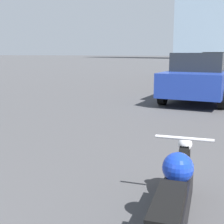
# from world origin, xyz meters

# --- Properties ---
(motorcycle) EXTENTS (0.62, 2.60, 0.74)m
(motorcycle) POSITION_xyz_m (2.87, 3.74, 0.37)
(motorcycle) COLOR black
(motorcycle) RESTS_ON ground_plane
(parked_car_blue) EXTENTS (2.29, 4.28, 1.63)m
(parked_car_blue) POSITION_xyz_m (2.38, 12.20, 0.82)
(parked_car_blue) COLOR #1E3899
(parked_car_blue) RESTS_ON ground_plane
(parked_car_green) EXTENTS (2.09, 3.96, 1.68)m
(parked_car_green) POSITION_xyz_m (2.48, 23.43, 0.84)
(parked_car_green) COLOR #1E6B33
(parked_car_green) RESTS_ON ground_plane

